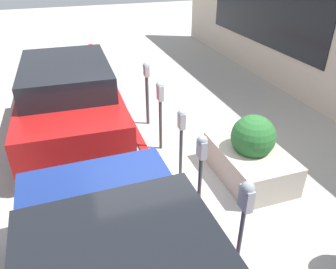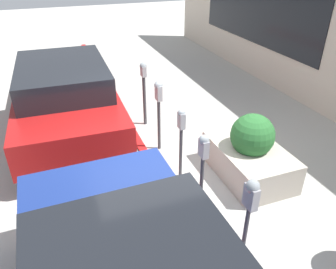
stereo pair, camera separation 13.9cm
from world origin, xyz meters
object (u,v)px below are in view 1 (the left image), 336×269
parking_meter_farthest (147,83)px  planter_box (250,155)px  parking_meter_second (201,158)px  parking_meter_nearest (245,206)px  parked_car_middle (69,92)px  parking_meter_fourth (160,101)px  parking_meter_middle (181,131)px

parking_meter_farthest → planter_box: (-2.46, -1.13, -0.54)m
parking_meter_second → parking_meter_farthest: bearing=-1.3°
parking_meter_nearest → parked_car_middle: bearing=18.9°
parked_car_middle → parking_meter_nearest: bearing=-159.6°
planter_box → parking_meter_fourth: bearing=40.8°
parking_meter_farthest → parking_meter_fourth: bearing=177.7°
parking_meter_fourth → parked_car_middle: 2.22m
parking_meter_nearest → parking_meter_middle: 2.05m
parking_meter_nearest → parking_meter_farthest: (4.14, -0.04, -0.10)m
parking_meter_second → parking_meter_farthest: size_ratio=0.94×
parking_meter_nearest → parking_meter_farthest: size_ratio=0.98×
parking_meter_second → parking_meter_fourth: size_ratio=0.95×
parking_meter_nearest → parking_meter_second: parking_meter_nearest is taller
parking_meter_farthest → parked_car_middle: (0.46, 1.61, -0.16)m
parking_meter_middle → parking_meter_fourth: parking_meter_fourth is taller
planter_box → parking_meter_middle: bearing=72.2°
parking_meter_second → planter_box: 1.44m
parking_meter_second → parked_car_middle: 3.82m
parking_meter_fourth → planter_box: size_ratio=0.88×
parking_meter_nearest → parking_meter_farthest: 4.14m
parking_meter_nearest → parking_meter_middle: (2.04, -0.04, -0.15)m
parking_meter_nearest → parking_meter_farthest: parking_meter_farthest is taller
parking_meter_nearest → planter_box: (1.68, -1.17, -0.64)m
parking_meter_middle → planter_box: 1.28m
planter_box → parking_meter_nearest: bearing=145.1°
parking_meter_fourth → planter_box: (-1.36, -1.17, -0.60)m
parking_meter_second → parking_meter_farthest: 3.04m
parking_meter_nearest → parking_meter_farthest: bearing=-0.6°
planter_box → parked_car_middle: size_ratio=0.33×
parking_meter_second → parking_meter_nearest: bearing=-178.7°
parking_meter_fourth → parking_meter_farthest: 1.10m
parking_meter_nearest → parking_meter_fourth: parking_meter_fourth is taller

